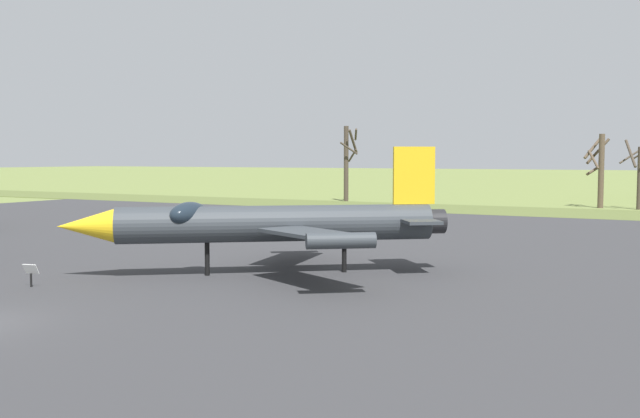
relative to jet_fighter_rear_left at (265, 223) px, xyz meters
The scene contains 7 objects.
asphalt_apron 6.91m from the jet_fighter_rear_left, 114.70° to the left, with size 98.15×60.95×0.05m, color #333335.
grass_verge_strip 42.56m from the jet_fighter_rear_left, 93.69° to the left, with size 158.15×12.00×0.06m, color #56632F.
jet_fighter_rear_left is the anchor object (origin of this frame).
info_placard_rear_left 9.49m from the jet_fighter_rear_left, 131.81° to the right, with size 0.64×0.36×0.94m.
bare_tree_far_left 52.89m from the jet_fighter_rear_left, 112.64° to the left, with size 1.95×3.12×8.62m.
bare_tree_left_of_center 51.86m from the jet_fighter_rear_left, 82.82° to the left, with size 2.36×3.12×7.38m.
bare_tree_center 51.76m from the jet_fighter_rear_left, 78.66° to the left, with size 3.64×3.62×6.79m.
Camera 1 is at (19.68, -13.81, 5.04)m, focal length 41.09 mm.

